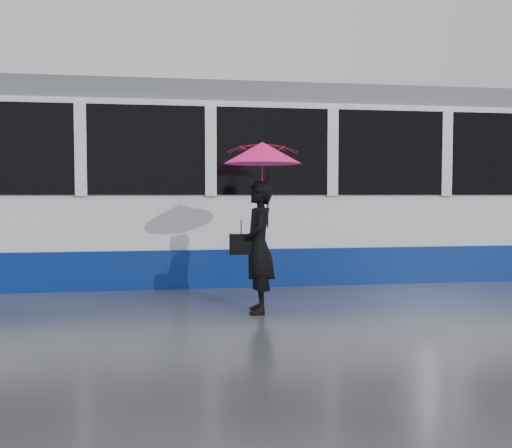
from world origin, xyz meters
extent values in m
plane|color=#28292D|center=(0.00, 0.00, 0.00)|extent=(90.00, 90.00, 0.00)
cube|color=#3F3D38|center=(0.00, 1.78, 0.01)|extent=(34.00, 0.07, 0.02)
cube|color=#3F3D38|center=(0.00, 3.22, 0.01)|extent=(34.00, 0.07, 0.02)
cube|color=white|center=(-2.65, 2.50, 1.52)|extent=(24.00, 2.40, 2.95)
cube|color=navy|center=(-2.65, 2.50, 0.31)|extent=(24.00, 2.56, 0.62)
cube|color=black|center=(-2.65, 2.50, 2.20)|extent=(23.00, 2.48, 1.40)
cube|color=#5B5E63|center=(-2.65, 2.50, 3.17)|extent=(23.60, 2.20, 0.35)
imported|color=black|center=(1.31, -0.73, 0.84)|extent=(0.45, 0.64, 1.68)
imported|color=#FF159D|center=(1.36, -0.73, 1.77)|extent=(0.98, 1.00, 0.84)
cone|color=#FF159D|center=(1.36, -0.73, 2.03)|extent=(1.06, 1.06, 0.27)
cylinder|color=black|center=(1.36, -0.73, 2.19)|extent=(0.01, 0.01, 0.06)
cylinder|color=black|center=(1.43, -0.71, 1.45)|extent=(0.02, 0.02, 0.73)
cube|color=black|center=(1.09, -0.71, 0.88)|extent=(0.31, 0.15, 0.26)
cylinder|color=black|center=(1.09, -0.71, 1.10)|extent=(0.01, 0.01, 0.18)
camera|label=1|loc=(0.20, -7.83, 1.51)|focal=40.00mm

